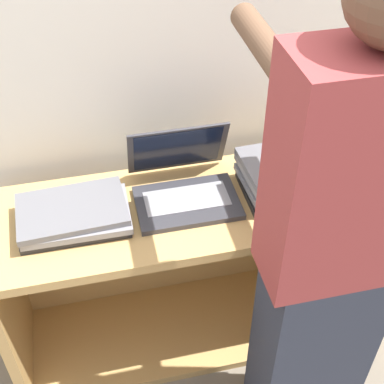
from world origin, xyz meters
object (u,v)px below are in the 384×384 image
laptop_stack_left (74,215)px  laptop_stack_right (294,174)px  laptop_open (184,185)px  person (332,256)px

laptop_stack_left → laptop_stack_right: bearing=-0.2°
laptop_open → laptop_stack_left: laptop_open is taller
laptop_stack_right → person: (-0.07, -0.44, 0.08)m
laptop_open → laptop_stack_right: bearing=-8.3°
laptop_open → laptop_stack_left: 0.38m
laptop_open → person: person is taller
laptop_open → laptop_stack_right: size_ratio=0.95×
laptop_open → laptop_stack_right: laptop_open is taller
laptop_open → laptop_stack_left: (-0.38, -0.05, -0.01)m
laptop_open → person: size_ratio=0.21×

